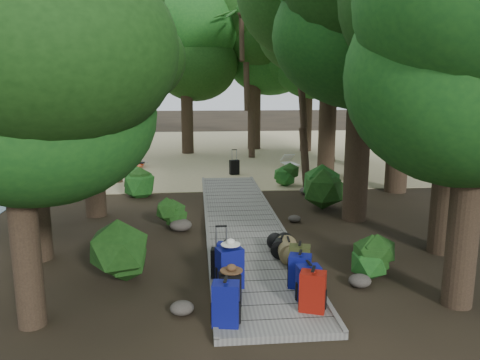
{
  "coord_description": "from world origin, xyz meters",
  "views": [
    {
      "loc": [
        -1.2,
        -11.17,
        3.72
      ],
      "look_at": [
        0.06,
        2.19,
        1.0
      ],
      "focal_mm": 35.0,
      "sensor_mm": 36.0,
      "label": 1
    }
  ],
  "objects_px": {
    "backpack_right_c": "(300,269)",
    "kayak": "(140,164)",
    "backpack_right_d": "(299,258)",
    "backpack_right_a": "(313,289)",
    "backpack_left_c": "(230,266)",
    "suitcase_on_boardwalk": "(221,264)",
    "duffel_right_khaki": "(288,250)",
    "lone_suitcase_on_sand": "(234,167)",
    "sun_lounger": "(290,161)",
    "backpack_left_d": "(225,252)",
    "backpack_right_b": "(308,281)",
    "backpack_left_b": "(230,288)",
    "duffel_right_black": "(282,246)",
    "backpack_left_a": "(226,302)"
  },
  "relations": [
    {
      "from": "backpack_right_b",
      "to": "duffel_right_black",
      "type": "xyz_separation_m",
      "value": [
        -0.03,
        2.21,
        -0.14
      ]
    },
    {
      "from": "suitcase_on_boardwalk",
      "to": "backpack_left_a",
      "type": "bearing_deg",
      "value": -83.45
    },
    {
      "from": "backpack_left_d",
      "to": "backpack_right_c",
      "type": "height_order",
      "value": "backpack_right_c"
    },
    {
      "from": "backpack_right_c",
      "to": "duffel_right_black",
      "type": "distance_m",
      "value": 1.66
    },
    {
      "from": "duffel_right_khaki",
      "to": "suitcase_on_boardwalk",
      "type": "xyz_separation_m",
      "value": [
        -1.45,
        -0.84,
        0.08
      ]
    },
    {
      "from": "duffel_right_black",
      "to": "backpack_right_c",
      "type": "bearing_deg",
      "value": -69.97
    },
    {
      "from": "backpack_right_b",
      "to": "suitcase_on_boardwalk",
      "type": "xyz_separation_m",
      "value": [
        -1.42,
        1.06,
        -0.05
      ]
    },
    {
      "from": "backpack_left_a",
      "to": "backpack_left_b",
      "type": "relative_size",
      "value": 1.21
    },
    {
      "from": "backpack_right_b",
      "to": "duffel_right_black",
      "type": "distance_m",
      "value": 2.22
    },
    {
      "from": "duffel_right_black",
      "to": "lone_suitcase_on_sand",
      "type": "xyz_separation_m",
      "value": [
        -0.23,
        9.91,
        0.0
      ]
    },
    {
      "from": "backpack_right_d",
      "to": "backpack_right_a",
      "type": "bearing_deg",
      "value": -78.6
    },
    {
      "from": "backpack_right_c",
      "to": "backpack_right_d",
      "type": "relative_size",
      "value": 1.1
    },
    {
      "from": "duffel_right_black",
      "to": "lone_suitcase_on_sand",
      "type": "distance_m",
      "value": 9.91
    },
    {
      "from": "backpack_left_c",
      "to": "kayak",
      "type": "bearing_deg",
      "value": 84.16
    },
    {
      "from": "backpack_right_d",
      "to": "lone_suitcase_on_sand",
      "type": "distance_m",
      "value": 10.93
    },
    {
      "from": "backpack_left_a",
      "to": "backpack_right_c",
      "type": "relative_size",
      "value": 1.13
    },
    {
      "from": "backpack_right_a",
      "to": "kayak",
      "type": "bearing_deg",
      "value": 127.94
    },
    {
      "from": "backpack_left_d",
      "to": "backpack_right_b",
      "type": "height_order",
      "value": "backpack_right_b"
    },
    {
      "from": "backpack_left_a",
      "to": "lone_suitcase_on_sand",
      "type": "distance_m",
      "value": 12.87
    },
    {
      "from": "kayak",
      "to": "sun_lounger",
      "type": "height_order",
      "value": "sun_lounger"
    },
    {
      "from": "backpack_right_c",
      "to": "lone_suitcase_on_sand",
      "type": "relative_size",
      "value": 1.1
    },
    {
      "from": "suitcase_on_boardwalk",
      "to": "backpack_left_c",
      "type": "bearing_deg",
      "value": -65.77
    },
    {
      "from": "backpack_left_b",
      "to": "duffel_right_khaki",
      "type": "height_order",
      "value": "backpack_left_b"
    },
    {
      "from": "duffel_right_khaki",
      "to": "lone_suitcase_on_sand",
      "type": "xyz_separation_m",
      "value": [
        -0.29,
        10.22,
        -0.01
      ]
    },
    {
      "from": "backpack_left_c",
      "to": "sun_lounger",
      "type": "xyz_separation_m",
      "value": [
        3.73,
        13.01,
        -0.25
      ]
    },
    {
      "from": "backpack_right_d",
      "to": "duffel_right_khaki",
      "type": "relative_size",
      "value": 0.94
    },
    {
      "from": "backpack_left_c",
      "to": "backpack_left_d",
      "type": "xyz_separation_m",
      "value": [
        -0.01,
        1.18,
        -0.17
      ]
    },
    {
      "from": "backpack_left_b",
      "to": "backpack_left_d",
      "type": "bearing_deg",
      "value": 80.99
    },
    {
      "from": "lone_suitcase_on_sand",
      "to": "duffel_right_khaki",
      "type": "bearing_deg",
      "value": -104.77
    },
    {
      "from": "backpack_left_b",
      "to": "lone_suitcase_on_sand",
      "type": "height_order",
      "value": "backpack_left_b"
    },
    {
      "from": "backpack_left_a",
      "to": "lone_suitcase_on_sand",
      "type": "bearing_deg",
      "value": 94.14
    },
    {
      "from": "backpack_left_d",
      "to": "backpack_right_c",
      "type": "xyz_separation_m",
      "value": [
        1.28,
        -1.27,
        0.09
      ]
    },
    {
      "from": "duffel_right_khaki",
      "to": "lone_suitcase_on_sand",
      "type": "height_order",
      "value": "lone_suitcase_on_sand"
    },
    {
      "from": "backpack_left_a",
      "to": "suitcase_on_boardwalk",
      "type": "relative_size",
      "value": 1.28
    },
    {
      "from": "backpack_left_d",
      "to": "backpack_right_d",
      "type": "xyz_separation_m",
      "value": [
        1.42,
        -0.63,
        0.06
      ]
    },
    {
      "from": "backpack_right_d",
      "to": "sun_lounger",
      "type": "height_order",
      "value": "backpack_right_d"
    },
    {
      "from": "backpack_right_c",
      "to": "kayak",
      "type": "bearing_deg",
      "value": 126.26
    },
    {
      "from": "backpack_right_a",
      "to": "duffel_right_black",
      "type": "distance_m",
      "value": 2.57
    },
    {
      "from": "backpack_left_b",
      "to": "duffel_right_khaki",
      "type": "xyz_separation_m",
      "value": [
        1.37,
        1.95,
        -0.1
      ]
    },
    {
      "from": "backpack_left_a",
      "to": "backpack_left_c",
      "type": "relative_size",
      "value": 0.92
    },
    {
      "from": "duffel_right_khaki",
      "to": "duffel_right_black",
      "type": "bearing_deg",
      "value": 106.45
    },
    {
      "from": "backpack_right_a",
      "to": "kayak",
      "type": "relative_size",
      "value": 0.23
    },
    {
      "from": "lone_suitcase_on_sand",
      "to": "sun_lounger",
      "type": "relative_size",
      "value": 0.37
    },
    {
      "from": "backpack_right_b",
      "to": "lone_suitcase_on_sand",
      "type": "relative_size",
      "value": 1.13
    },
    {
      "from": "duffel_right_black",
      "to": "kayak",
      "type": "distance_m",
      "value": 12.82
    },
    {
      "from": "backpack_left_b",
      "to": "backpack_right_d",
      "type": "distance_m",
      "value": 1.91
    },
    {
      "from": "backpack_right_c",
      "to": "suitcase_on_boardwalk",
      "type": "xyz_separation_m",
      "value": [
        -1.4,
        0.51,
        -0.04
      ]
    },
    {
      "from": "backpack_right_a",
      "to": "backpack_right_d",
      "type": "height_order",
      "value": "backpack_right_a"
    },
    {
      "from": "backpack_right_c",
      "to": "backpack_right_d",
      "type": "distance_m",
      "value": 0.65
    },
    {
      "from": "backpack_left_b",
      "to": "backpack_right_c",
      "type": "bearing_deg",
      "value": 16.84
    }
  ]
}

